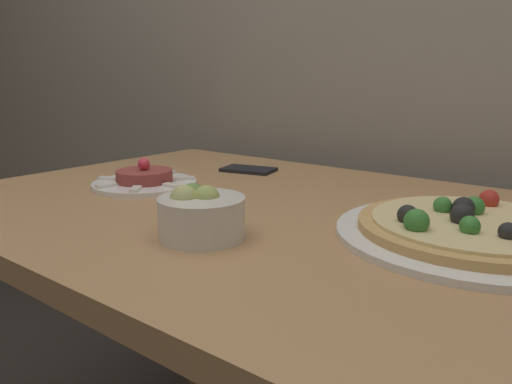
% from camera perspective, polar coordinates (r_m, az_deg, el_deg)
% --- Properties ---
extents(dining_table, '(1.35, 0.80, 0.74)m').
position_cam_1_polar(dining_table, '(0.85, 5.70, -8.83)').
color(dining_table, '#AD7F51').
rests_on(dining_table, ground_plane).
extents(pizza_plate, '(0.38, 0.38, 0.05)m').
position_cam_1_polar(pizza_plate, '(0.75, 23.46, -3.90)').
color(pizza_plate, white).
rests_on(pizza_plate, dining_table).
extents(tartare_plate, '(0.21, 0.21, 0.06)m').
position_cam_1_polar(tartare_plate, '(1.04, -12.60, 1.32)').
color(tartare_plate, white).
rests_on(tartare_plate, dining_table).
extents(small_bowl, '(0.12, 0.12, 0.07)m').
position_cam_1_polar(small_bowl, '(0.70, -6.34, -2.57)').
color(small_bowl, silver).
rests_on(small_bowl, dining_table).
extents(napkin, '(0.13, 0.10, 0.01)m').
position_cam_1_polar(napkin, '(1.17, -0.86, 2.58)').
color(napkin, black).
rests_on(napkin, dining_table).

